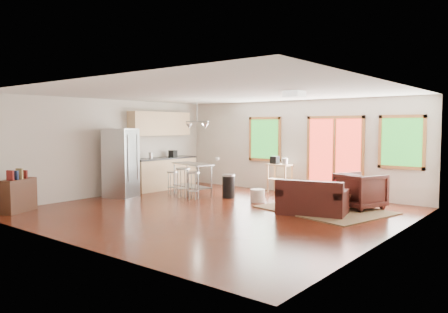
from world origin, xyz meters
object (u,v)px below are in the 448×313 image
Objects in this scene: ottoman at (313,196)px; rug at (324,210)px; loveseat at (312,201)px; kitchen_cart at (279,168)px; armchair at (360,189)px; island at (192,173)px; refrigerator at (121,163)px; coffee_table at (329,195)px.

rug is at bearing -46.59° from ottoman.
kitchen_cart is (-2.12, 2.14, 0.41)m from loveseat.
island is (-4.40, -0.85, 0.14)m from armchair.
loveseat is 1.71× the size of armchair.
rug is at bearing 2.76° from island.
loveseat is 3.86m from island.
refrigerator is (-5.04, -1.07, 0.61)m from loveseat.
ottoman is 0.31× the size of refrigerator.
armchair reaches higher than rug.
rug is 1.67× the size of loveseat.
coffee_table is at bearing 66.47° from rug.
ottoman is 0.39× the size of island.
coffee_table is 3.91m from island.
ottoman reaches higher than rug.
kitchen_cart is at bearing 146.67° from coffee_table.
refrigerator is at bearing -129.87° from island.
rug is at bearing 71.40° from armchair.
loveseat is at bearing 86.77° from armchair.
coffee_table is 0.75m from armchair.
refrigerator is 4.34m from kitchen_cart.
island is (-3.89, -0.31, 0.27)m from coffee_table.
rug is 0.88m from ottoman.
ottoman is 1.88m from kitchen_cart.
coffee_table is at bearing -38.07° from ottoman.
rug is 0.98m from armchair.
coffee_table and ottoman have the same top height.
ottoman is at bearing 102.46° from loveseat.
coffee_table is at bearing 4.50° from island.
loveseat is 1.34m from ottoman.
refrigerator is at bearing 178.62° from loveseat.
kitchen_cart is at bearing 148.82° from ottoman.
armchair is at bearing 49.76° from rug.
ottoman is at bearing 23.44° from armchair.
loveseat is at bearing -91.25° from rug.
rug is 1.78× the size of island.
refrigerator reaches higher than armchair.
ottoman is (-0.65, 0.51, -0.14)m from coffee_table.
coffee_table is (0.07, 0.70, 0.03)m from loveseat.
ottoman is at bearing 9.13° from refrigerator.
rug is 4.56× the size of ottoman.
refrigerator is at bearing -160.97° from coffee_table.
rug is at bearing 75.43° from loveseat.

